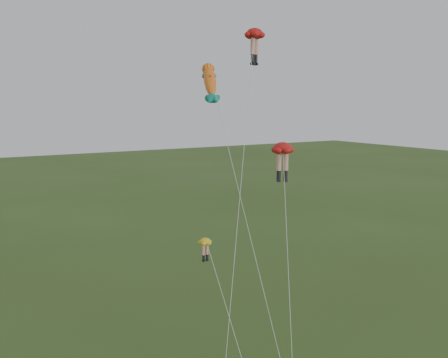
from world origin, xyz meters
TOP-DOWN VIEW (x-y plane):
  - legs_kite_red_high at (4.96, 7.67)m, footprint 8.43×8.73m
  - legs_kite_red_mid at (4.11, 3.03)m, footprint 4.06×6.41m
  - legs_kite_yellow at (-1.56, 3.01)m, footprint 1.03×5.81m
  - fish_kite at (0.55, 6.35)m, footprint 2.37×8.85m

SIDE VIEW (x-z plane):
  - legs_kite_yellow at x=-1.56m, z-range 3.70..12.78m
  - legs_kite_red_mid at x=4.11m, z-range 6.63..21.41m
  - fish_kite at x=0.55m, z-range 8.60..28.88m
  - legs_kite_red_high at x=4.96m, z-range 10.44..33.11m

